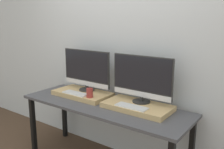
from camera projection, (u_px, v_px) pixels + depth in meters
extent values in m
cube|color=silver|center=(124.00, 49.00, 2.89)|extent=(8.00, 0.04, 2.60)
cube|color=#47474C|center=(103.00, 105.00, 2.70)|extent=(1.92, 0.65, 0.03)
cube|color=black|center=(33.00, 125.00, 3.09)|extent=(0.05, 0.05, 0.72)
cube|color=black|center=(64.00, 112.00, 3.51)|extent=(0.05, 0.05, 0.72)
cube|color=tan|center=(82.00, 94.00, 2.97)|extent=(0.69, 0.37, 0.05)
cylinder|color=#282828|center=(87.00, 90.00, 3.03)|extent=(0.19, 0.19, 0.01)
cylinder|color=#282828|center=(87.00, 87.00, 3.02)|extent=(0.04, 0.04, 0.05)
cube|color=#282828|center=(86.00, 68.00, 2.97)|extent=(0.67, 0.02, 0.43)
cube|color=black|center=(86.00, 66.00, 2.95)|extent=(0.65, 0.00, 0.35)
cube|color=silver|center=(86.00, 83.00, 3.00)|extent=(0.66, 0.00, 0.06)
cube|color=silver|center=(76.00, 93.00, 2.87)|extent=(0.33, 0.12, 0.01)
cube|color=silver|center=(76.00, 93.00, 2.87)|extent=(0.32, 0.11, 0.00)
cylinder|color=#9E332D|center=(90.00, 93.00, 2.74)|extent=(0.07, 0.07, 0.10)
cube|color=tan|center=(137.00, 107.00, 2.54)|extent=(0.69, 0.37, 0.05)
cylinder|color=#282828|center=(141.00, 101.00, 2.60)|extent=(0.19, 0.19, 0.01)
cylinder|color=#282828|center=(141.00, 99.00, 2.59)|extent=(0.04, 0.04, 0.05)
cube|color=#282828|center=(142.00, 77.00, 2.54)|extent=(0.67, 0.02, 0.43)
cube|color=black|center=(141.00, 74.00, 2.52)|extent=(0.65, 0.00, 0.35)
cube|color=silver|center=(141.00, 94.00, 2.57)|extent=(0.66, 0.00, 0.06)
cube|color=silver|center=(131.00, 107.00, 2.44)|extent=(0.33, 0.12, 0.01)
cube|color=silver|center=(131.00, 106.00, 2.44)|extent=(0.32, 0.11, 0.00)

